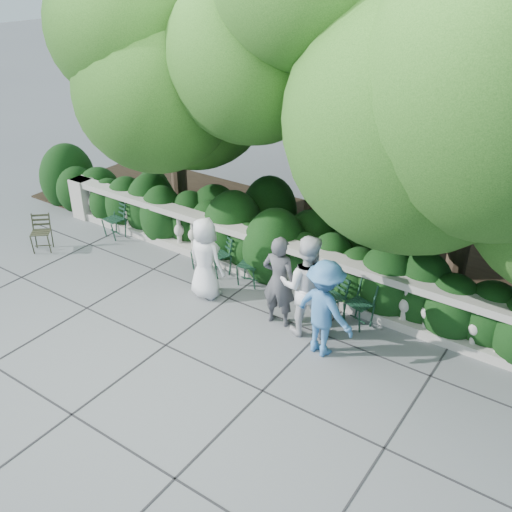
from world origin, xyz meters
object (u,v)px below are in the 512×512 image
Objects in this scene: person_older_blue at (324,308)px; chair_c at (201,271)px; chair_f at (352,328)px; person_businessman at (205,258)px; chair_e at (324,320)px; chair_weathered at (43,253)px; person_casual_man at (306,286)px; chair_b at (213,275)px; chair_d at (246,287)px; person_woman_grey at (279,281)px; chair_a at (111,239)px.

chair_c is at bearing -4.42° from person_older_blue.
person_businessman is (-2.82, -0.63, 0.82)m from chair_f.
chair_weathered is at bearing -147.70° from chair_e.
chair_f is 1.28m from person_casual_man.
person_businessman is (0.69, -0.64, 0.82)m from chair_c.
chair_e is at bearing -30.18° from chair_weathered.
chair_d is (0.84, 0.01, 0.00)m from chair_b.
chair_b is 2.77m from person_casual_man.
chair_b is 2.28m from person_woman_grey.
person_older_blue is at bearing -1.19° from chair_a.
person_businessman is (-2.30, -0.55, 0.82)m from chair_e.
chair_c and chair_d have the same top height.
chair_b is 3.97m from chair_weathered.
chair_b is 0.51× the size of person_businessman.
chair_e is at bearing -131.02° from person_casual_man.
chair_f is 0.51× the size of person_businessman.
chair_e is 1.00× the size of chair_f.
person_casual_man is 1.09× the size of person_older_blue.
chair_a is at bearing -157.61° from chair_b.
person_casual_man is at bearing 176.70° from person_woman_grey.
chair_a and chair_d have the same top height.
person_businessman is (-0.47, -0.67, 0.82)m from chair_d.
chair_d is 1.59m from person_woman_grey.
chair_f is at bearing 7.15° from chair_a.
person_woman_grey is at bearing 4.29° from chair_b.
chair_weathered is at bearing -152.31° from chair_f.
chair_weathered is 5.85m from person_woman_grey.
chair_weathered is at bearing -109.88° from chair_a.
chair_c is 0.49× the size of person_older_blue.
chair_b is 3.20m from chair_f.
person_businessman is (4.09, 0.74, 0.82)m from chair_weathered.
person_businessman is at bearing -31.38° from chair_weathered.
chair_d is at bearing -119.00° from person_businessman.
person_older_blue is at bearing 158.00° from person_woman_grey.
chair_a is 1.53m from chair_weathered.
chair_f is (3.19, -0.04, 0.00)m from chair_b.
chair_e is at bearing -148.07° from person_woman_grey.
person_woman_grey is at bearing -21.79° from person_casual_man.
chair_b is (3.02, 0.03, 0.00)m from chair_a.
chair_c is 0.49× the size of person_woman_grey.
chair_d is at bearing -164.63° from chair_f.
person_businessman is at bearing -3.32° from chair_a.
chair_b is 0.31m from chair_c.
person_businessman is at bearing -48.58° from chair_c.
chair_c is at bearing -19.60° from chair_weathered.
person_businessman is at bearing -5.38° from person_woman_grey.
chair_c is 3.67m from chair_weathered.
person_older_blue is at bearing -20.61° from chair_c.
person_casual_man is at bearing 1.29° from chair_a.
person_businessman is 0.96× the size of person_older_blue.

